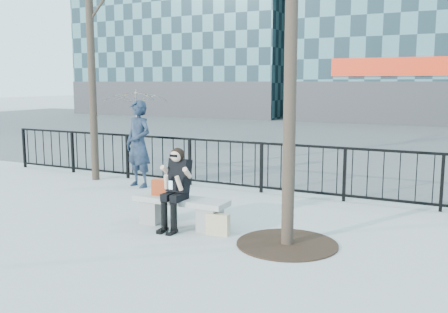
% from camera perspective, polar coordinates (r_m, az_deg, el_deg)
% --- Properties ---
extents(ground, '(120.00, 120.00, 0.00)m').
position_cam_1_polar(ground, '(8.43, -4.93, -7.96)').
color(ground, '#A1A19C').
rests_on(ground, ground).
extents(street_surface, '(60.00, 23.00, 0.01)m').
position_cam_1_polar(street_surface, '(22.40, 15.63, 2.12)').
color(street_surface, '#474747').
rests_on(street_surface, ground).
extents(railing, '(14.00, 0.06, 1.10)m').
position_cam_1_polar(railing, '(10.90, 3.33, -1.16)').
color(railing, black).
rests_on(railing, ground).
extents(tree_grate, '(1.50, 1.50, 0.02)m').
position_cam_1_polar(tree_grate, '(7.55, 7.22, -9.88)').
color(tree_grate, black).
rests_on(tree_grate, ground).
extents(bench_main, '(1.65, 0.46, 0.49)m').
position_cam_1_polar(bench_main, '(8.35, -4.96, -5.98)').
color(bench_main, gray).
rests_on(bench_main, ground).
extents(seated_woman, '(0.50, 0.64, 1.34)m').
position_cam_1_polar(seated_woman, '(8.13, -5.58, -3.71)').
color(seated_woman, black).
rests_on(seated_woman, ground).
extents(handbag, '(0.35, 0.21, 0.27)m').
position_cam_1_polar(handbag, '(8.49, -7.09, -3.51)').
color(handbag, '#9E3313').
rests_on(handbag, bench_main).
extents(shopping_bag, '(0.37, 0.16, 0.34)m').
position_cam_1_polar(shopping_bag, '(7.90, -0.69, -7.76)').
color(shopping_bag, beige).
rests_on(shopping_bag, ground).
extents(standing_man, '(0.81, 0.63, 1.98)m').
position_cam_1_polar(standing_man, '(11.50, -9.73, 1.43)').
color(standing_man, black).
rests_on(standing_man, ground).
extents(vendor_umbrella, '(2.46, 2.51, 2.12)m').
position_cam_1_polar(vendor_umbrella, '(18.15, -10.07, 4.21)').
color(vendor_umbrella, yellow).
rests_on(vendor_umbrella, ground).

